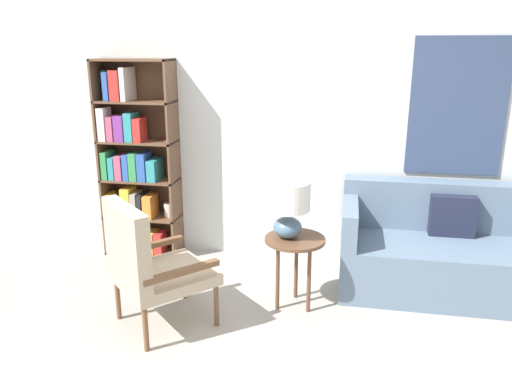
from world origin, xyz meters
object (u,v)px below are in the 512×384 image
couch (451,252)px  bookshelf (134,170)px  side_table (295,247)px  table_lamp (288,203)px  armchair (147,261)px

couch → bookshelf: bearing=175.2°
bookshelf → side_table: (1.61, -0.77, -0.34)m
bookshelf → table_lamp: 1.72m
armchair → couch: armchair is taller
armchair → table_lamp: (0.91, 0.50, 0.32)m
table_lamp → bookshelf: bearing=153.8°
armchair → table_lamp: table_lamp is taller
bookshelf → table_lamp: bearing=-26.2°
bookshelf → side_table: size_ratio=3.25×
couch → table_lamp: bearing=-157.8°
bookshelf → table_lamp: size_ratio=4.21×
armchair → side_table: size_ratio=1.67×
side_table → table_lamp: (-0.06, 0.00, 0.34)m
bookshelf → side_table: 1.81m
couch → side_table: size_ratio=3.14×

